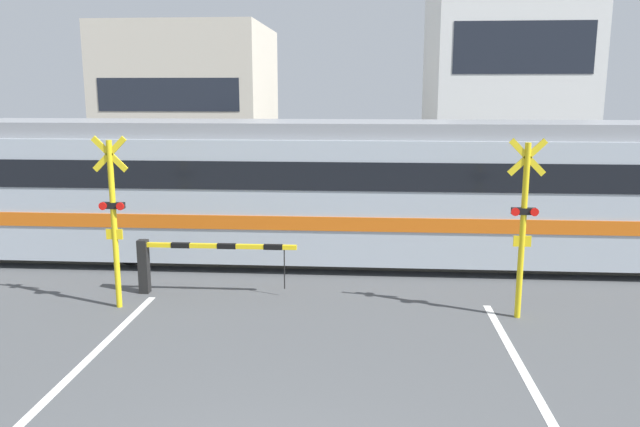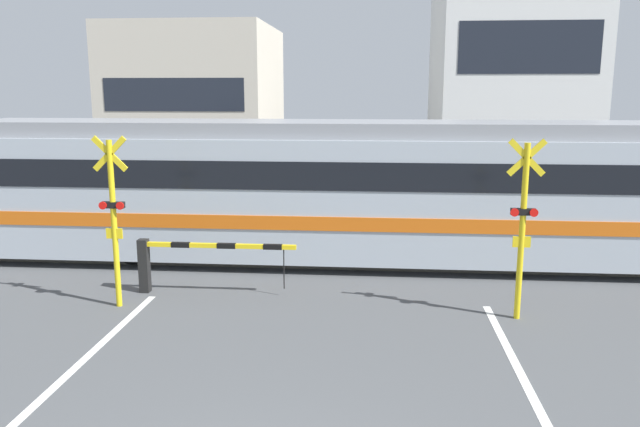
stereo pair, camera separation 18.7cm
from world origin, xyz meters
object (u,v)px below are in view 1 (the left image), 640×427
Objects in this scene: commuter_train at (406,189)px; crossing_signal_right at (523,221)px; crossing_barrier_far at (431,210)px; crossing_barrier_near at (180,257)px; crossing_signal_left at (114,215)px; pedestrian at (312,190)px.

commuter_train is 4.11m from crossing_signal_right.
crossing_barrier_far is 0.99× the size of crossing_signal_right.
crossing_barrier_near is (-4.79, -2.76, -1.06)m from commuter_train.
crossing_signal_left reaches higher than crossing_barrier_far.
crossing_signal_right is at bearing -61.15° from pedestrian.
pedestrian reaches higher than crossing_barrier_far.
crossing_signal_left is (-6.68, -6.45, 1.06)m from crossing_barrier_far.
crossing_barrier_far is 9.35m from crossing_signal_left.
crossing_barrier_far is (0.92, 2.80, -1.06)m from commuter_train.
commuter_train reaches higher than crossing_signal_right.
crossing_barrier_near is at bearing -105.79° from pedestrian.
crossing_signal_right is at bearing -81.45° from crossing_barrier_far.
crossing_signal_left is at bearing 180.00° from crossing_signal_right.
crossing_signal_left is at bearing -136.02° from crossing_barrier_far.
commuter_train reaches higher than crossing_barrier_near.
crossing_barrier_far is at bearing 71.73° from commuter_train.
crossing_signal_left is at bearing -110.26° from pedestrian.
commuter_train reaches higher than crossing_signal_left.
crossing_barrier_near is at bearing 42.65° from crossing_signal_left.
pedestrian is at bearing 118.85° from crossing_signal_right.
crossing_barrier_far is at bearing 44.20° from crossing_barrier_near.
crossing_signal_left is 7.65m from crossing_signal_right.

